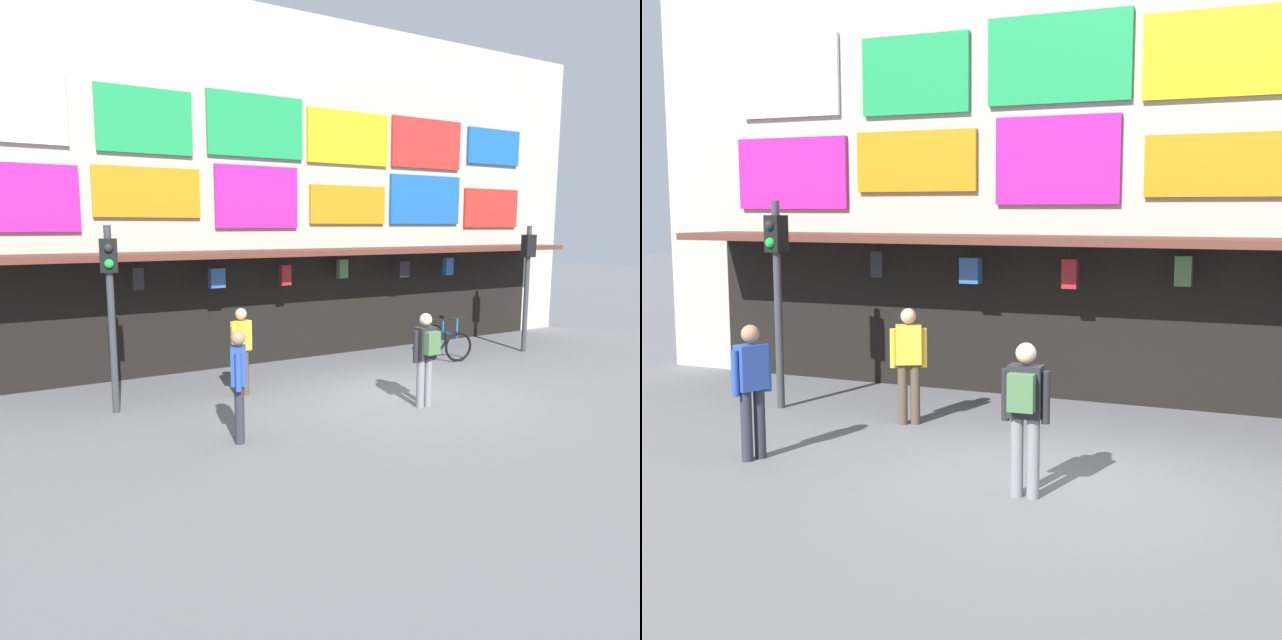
# 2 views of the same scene
# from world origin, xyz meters

# --- Properties ---
(ground_plane) EXTENTS (80.00, 80.00, 0.00)m
(ground_plane) POSITION_xyz_m (0.00, 0.00, 0.00)
(ground_plane) COLOR slate
(shopfront) EXTENTS (18.00, 2.60, 8.00)m
(shopfront) POSITION_xyz_m (-0.00, 4.57, 3.96)
(shopfront) COLOR #B2AD9E
(shopfront) RESTS_ON ground
(traffic_light_near) EXTENTS (0.32, 0.34, 3.20)m
(traffic_light_near) POSITION_xyz_m (-4.99, 1.73, 2.14)
(traffic_light_near) COLOR #38383D
(traffic_light_near) RESTS_ON ground
(pedestrian_in_yellow) EXTENTS (0.53, 0.37, 1.68)m
(pedestrian_in_yellow) POSITION_xyz_m (-0.21, -0.74, 0.98)
(pedestrian_in_yellow) COLOR gray
(pedestrian_in_yellow) RESTS_ON ground
(pedestrian_in_white) EXTENTS (0.35, 0.49, 1.68)m
(pedestrian_in_white) POSITION_xyz_m (-3.73, -0.68, 0.95)
(pedestrian_in_white) COLOR #2D2D38
(pedestrian_in_white) RESTS_ON ground
(pedestrian_in_black) EXTENTS (0.48, 0.36, 1.68)m
(pedestrian_in_black) POSITION_xyz_m (-2.70, 1.59, 0.95)
(pedestrian_in_black) COLOR brown
(pedestrian_in_black) RESTS_ON ground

